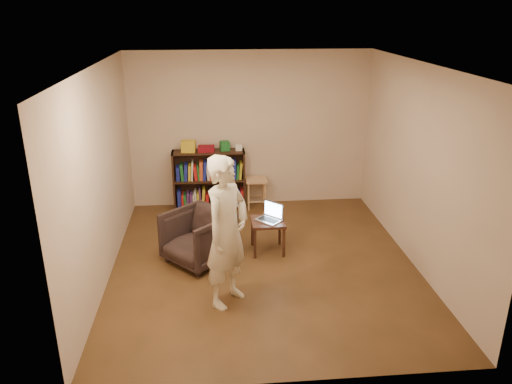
{
  "coord_description": "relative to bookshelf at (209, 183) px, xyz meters",
  "views": [
    {
      "loc": [
        -0.65,
        -5.89,
        3.26
      ],
      "look_at": [
        -0.07,
        0.35,
        0.9
      ],
      "focal_mm": 35.0,
      "sensor_mm": 36.0,
      "label": 1
    }
  ],
  "objects": [
    {
      "name": "wall_right",
      "position": [
        2.7,
        -2.09,
        0.86
      ],
      "size": [
        0.0,
        4.5,
        4.5
      ],
      "primitive_type": "plane",
      "rotation": [
        1.57,
        0.0,
        -1.57
      ],
      "color": "beige",
      "rests_on": "floor"
    },
    {
      "name": "stool",
      "position": [
        0.79,
        -0.06,
        -0.03
      ],
      "size": [
        0.35,
        0.35,
        0.51
      ],
      "color": "tan",
      "rests_on": "floor"
    },
    {
      "name": "side_table",
      "position": [
        0.8,
        -1.72,
        -0.05
      ],
      "size": [
        0.46,
        0.46,
        0.47
      ],
      "color": "black",
      "rests_on": "floor"
    },
    {
      "name": "person",
      "position": [
        0.2,
        -2.94,
        0.45
      ],
      "size": [
        0.73,
        0.77,
        1.77
      ],
      "primitive_type": "imported",
      "rotation": [
        0.0,
        0.0,
        0.9
      ],
      "color": "beige",
      "rests_on": "floor"
    },
    {
      "name": "wall_left",
      "position": [
        -1.3,
        -2.09,
        0.86
      ],
      "size": [
        0.0,
        4.5,
        4.5
      ],
      "primitive_type": "plane",
      "rotation": [
        1.57,
        0.0,
        1.57
      ],
      "color": "beige",
      "rests_on": "floor"
    },
    {
      "name": "ceiling",
      "position": [
        0.7,
        -2.09,
        2.16
      ],
      "size": [
        4.5,
        4.5,
        0.0
      ],
      "primitive_type": "plane",
      "color": "silver",
      "rests_on": "wall_back"
    },
    {
      "name": "laptop",
      "position": [
        0.84,
        -1.7,
        0.09
      ],
      "size": [
        0.4,
        0.4,
        0.25
      ],
      "rotation": [
        0.0,
        0.0,
        -0.77
      ],
      "color": "silver",
      "rests_on": "side_table"
    },
    {
      "name": "red_cloth",
      "position": [
        -0.03,
        -0.02,
        0.61
      ],
      "size": [
        0.27,
        0.2,
        0.09
      ],
      "primitive_type": "cube",
      "rotation": [
        0.0,
        0.0,
        -0.03
      ],
      "color": "maroon",
      "rests_on": "bookshelf"
    },
    {
      "name": "box_yellow",
      "position": [
        -0.32,
        -0.03,
        0.65
      ],
      "size": [
        0.24,
        0.18,
        0.18
      ],
      "primitive_type": "cube",
      "rotation": [
        0.0,
        0.0,
        -0.09
      ],
      "color": "gold",
      "rests_on": "bookshelf"
    },
    {
      "name": "wall_back",
      "position": [
        0.7,
        0.16,
        0.86
      ],
      "size": [
        4.0,
        0.0,
        4.0
      ],
      "primitive_type": "plane",
      "rotation": [
        1.57,
        0.0,
        0.0
      ],
      "color": "beige",
      "rests_on": "floor"
    },
    {
      "name": "box_white",
      "position": [
        0.51,
        -0.0,
        0.6
      ],
      "size": [
        0.11,
        0.11,
        0.09
      ],
      "primitive_type": "cube",
      "rotation": [
        0.0,
        0.0,
        -0.01
      ],
      "color": "white",
      "rests_on": "bookshelf"
    },
    {
      "name": "bookshelf",
      "position": [
        0.0,
        0.0,
        0.0
      ],
      "size": [
        1.2,
        0.3,
        1.0
      ],
      "color": "black",
      "rests_on": "floor"
    },
    {
      "name": "armchair",
      "position": [
        -0.16,
        -1.94,
        -0.08
      ],
      "size": [
        1.09,
        1.09,
        0.71
      ],
      "primitive_type": "imported",
      "rotation": [
        0.0,
        0.0,
        -0.82
      ],
      "color": "black",
      "rests_on": "floor"
    },
    {
      "name": "box_green",
      "position": [
        0.28,
        0.01,
        0.63
      ],
      "size": [
        0.17,
        0.17,
        0.15
      ],
      "primitive_type": "cube",
      "rotation": [
        0.0,
        0.0,
        0.18
      ],
      "color": "#1B6628",
      "rests_on": "bookshelf"
    },
    {
      "name": "floor",
      "position": [
        0.7,
        -2.09,
        -0.44
      ],
      "size": [
        4.5,
        4.5,
        0.0
      ],
      "primitive_type": "plane",
      "color": "#412C14",
      "rests_on": "ground"
    }
  ]
}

